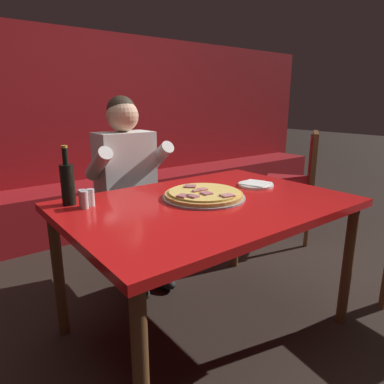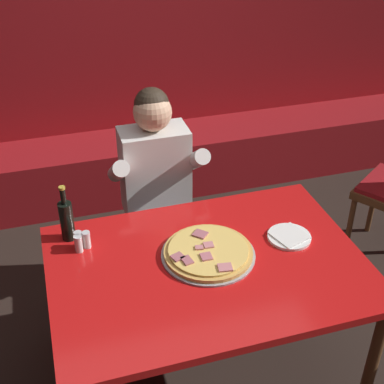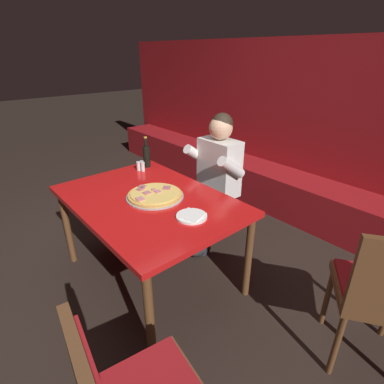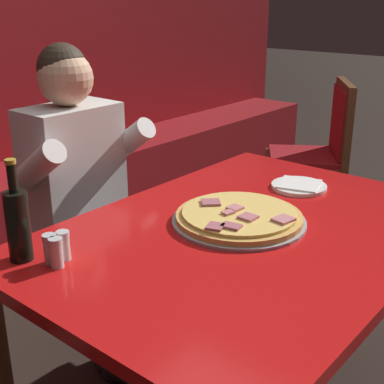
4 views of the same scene
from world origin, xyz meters
name	(u,v)px [view 1 (image 1 of 4)]	position (x,y,z in m)	size (l,w,h in m)	color
ground_plane	(206,326)	(0.00, 0.00, 0.00)	(24.00, 24.00, 0.00)	black
booth_wall_panel	(65,131)	(0.00, 2.18, 0.95)	(6.80, 0.16, 1.90)	maroon
booth_bench	(83,209)	(0.00, 1.86, 0.23)	(6.46, 0.48, 0.46)	maroon
main_dining_table	(207,214)	(0.00, 0.00, 0.67)	(1.43, 1.00, 0.74)	brown
pizza	(204,195)	(0.02, 0.05, 0.76)	(0.44, 0.44, 0.05)	#9E9EA3
plate_white_paper	(256,185)	(0.43, 0.07, 0.75)	(0.21, 0.21, 0.02)	white
beer_bottle	(68,183)	(-0.58, 0.37, 0.85)	(0.07, 0.07, 0.29)	black
shaker_red_pepper_flakes	(84,201)	(-0.55, 0.26, 0.78)	(0.04, 0.04, 0.09)	silver
shaker_parmesan	(91,198)	(-0.51, 0.28, 0.78)	(0.04, 0.04, 0.09)	silver
shaker_oregano	(83,199)	(-0.54, 0.29, 0.78)	(0.04, 0.04, 0.09)	silver
diner_seated_blue_shirt	(132,183)	(-0.05, 0.73, 0.71)	(0.53, 0.53, 1.27)	black
dining_chair_near_left	(298,176)	(1.50, 0.52, 0.58)	(0.61, 0.61, 0.98)	brown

